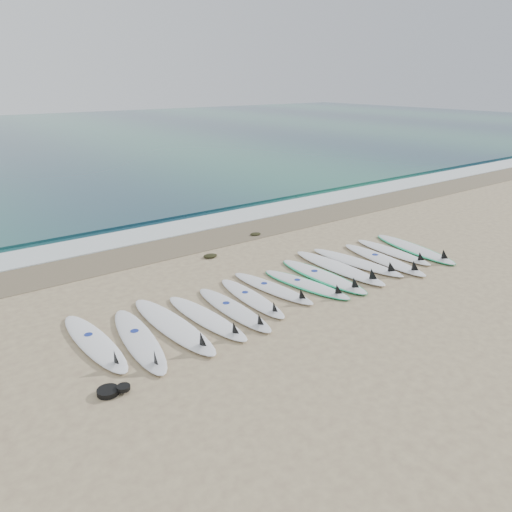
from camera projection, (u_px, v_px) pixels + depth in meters
ground at (289, 288)px, 10.93m from camera, size 120.00×120.00×0.00m
wet_sand_band at (194, 241)px, 14.00m from camera, size 120.00×1.80×0.01m
foam_band at (171, 229)px, 15.05m from camera, size 120.00×1.40×0.04m
wave_crest at (149, 218)px, 16.16m from camera, size 120.00×1.00×0.10m
surfboard_0 at (96, 343)px, 8.56m from camera, size 0.58×2.55×0.32m
surfboard_1 at (140, 340)px, 8.64m from camera, size 0.92×2.66×0.33m
surfboard_2 at (174, 326)px, 9.13m from camera, size 0.64×2.82×0.36m
surfboard_3 at (208, 318)px, 9.45m from camera, size 0.66×2.48×0.31m
surfboard_4 at (235, 310)px, 9.79m from camera, size 0.55×2.45×0.31m
surfboard_5 at (253, 298)px, 10.30m from camera, size 0.66×2.36×0.30m
surfboard_6 at (274, 288)px, 10.78m from camera, size 0.75×2.41×0.30m
surfboard_7 at (307, 284)px, 11.01m from camera, size 0.93×2.42×0.30m
surfboard_8 at (324, 276)px, 11.45m from camera, size 0.67×2.67×0.34m
surfboard_9 at (340, 268)px, 11.91m from camera, size 0.60×2.87×0.37m
surfboard_10 at (358, 262)px, 12.27m from camera, size 0.83×2.74×0.34m
surfboard_11 at (385, 260)px, 12.44m from camera, size 0.84×2.79×0.35m
surfboard_12 at (394, 252)px, 13.01m from camera, size 0.64×2.47×0.31m
surfboard_13 at (415, 249)px, 13.26m from camera, size 1.12×2.86×0.35m
seaweed_near at (210, 256)px, 12.79m from camera, size 0.38×0.29×0.07m
seaweed_far at (255, 234)px, 14.57m from camera, size 0.34×0.26×0.07m
leash_coil at (111, 391)px, 7.27m from camera, size 0.46×0.36×0.11m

